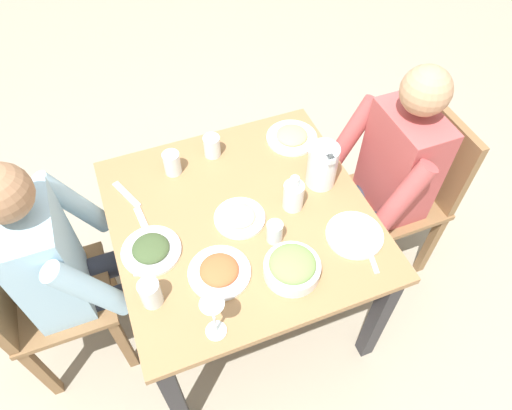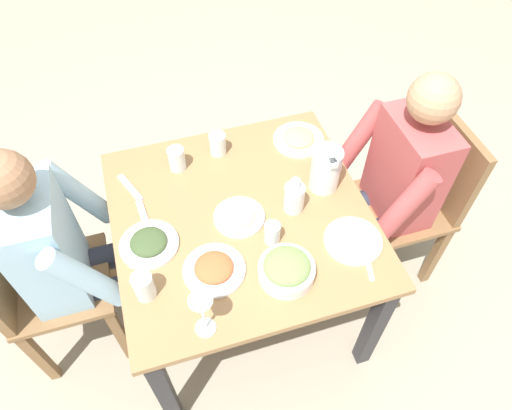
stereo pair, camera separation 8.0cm
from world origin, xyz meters
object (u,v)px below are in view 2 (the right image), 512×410
(water_glass_far_right, at_px, (218,144))
(wine_glass, at_px, (202,309))
(plate_rice_curry, at_px, (214,269))
(water_glass_by_pitcher, at_px, (144,286))
(diner_near, at_px, (384,185))
(plate_dolmas, at_px, (149,243))
(water_glass_near_left, at_px, (177,159))
(diner_far, at_px, (77,250))
(plate_fries, at_px, (299,138))
(water_glass_near_right, at_px, (272,233))
(water_pitcher, at_px, (325,169))
(dining_table, at_px, (242,231))
(plate_beans, at_px, (239,216))
(oil_carafe, at_px, (294,199))
(chair_near, at_px, (417,196))
(plate_yoghurt, at_px, (353,240))
(chair_far, at_px, (35,283))

(water_glass_far_right, distance_m, wine_glass, 0.82)
(plate_rice_curry, bearing_deg, water_glass_far_right, -15.72)
(water_glass_by_pitcher, bearing_deg, diner_near, -76.45)
(plate_dolmas, xyz_separation_m, water_glass_near_left, (0.36, -0.18, 0.04))
(diner_far, distance_m, plate_fries, 1.03)
(water_glass_by_pitcher, height_order, wine_glass, wine_glass)
(diner_near, height_order, water_glass_near_right, diner_near)
(diner_far, xyz_separation_m, water_pitcher, (-0.01, -1.00, 0.15))
(dining_table, height_order, plate_beans, plate_beans)
(plate_fries, distance_m, plate_dolmas, 0.81)
(diner_near, relative_size, plate_beans, 6.02)
(diner_far, height_order, plate_rice_curry, diner_far)
(dining_table, distance_m, plate_fries, 0.50)
(oil_carafe, bearing_deg, water_glass_by_pitcher, 108.69)
(plate_dolmas, height_order, wine_glass, wine_glass)
(chair_near, distance_m, water_glass_far_right, 0.94)
(wine_glass, bearing_deg, plate_yoghurt, -74.12)
(chair_far, xyz_separation_m, plate_rice_curry, (-0.28, -0.68, 0.22))
(water_glass_by_pitcher, bearing_deg, plate_yoghurt, -90.83)
(chair_near, height_order, chair_far, same)
(oil_carafe, bearing_deg, water_glass_near_right, 133.28)
(water_pitcher, height_order, plate_fries, water_pitcher)
(water_glass_by_pitcher, bearing_deg, water_glass_near_left, -21.66)
(dining_table, height_order, plate_yoghurt, plate_yoghurt)
(diner_near, bearing_deg, water_pitcher, 83.30)
(plate_rice_curry, relative_size, plate_yoghurt, 1.04)
(chair_near, distance_m, water_glass_near_left, 1.10)
(chair_far, xyz_separation_m, water_glass_near_left, (0.26, -0.66, 0.26))
(chair_near, relative_size, plate_yoghurt, 4.16)
(dining_table, bearing_deg, plate_yoghurt, -124.00)
(diner_far, bearing_deg, chair_near, -91.77)
(plate_fries, bearing_deg, water_glass_by_pitcher, 126.12)
(plate_yoghurt, relative_size, water_glass_far_right, 2.24)
(plate_beans, xyz_separation_m, water_glass_by_pitcher, (-0.22, 0.39, 0.04))
(dining_table, xyz_separation_m, plate_dolmas, (-0.04, 0.36, 0.12))
(water_glass_by_pitcher, relative_size, water_glass_near_right, 1.20)
(plate_dolmas, bearing_deg, water_glass_near_right, -103.97)
(water_pitcher, height_order, water_glass_by_pitcher, water_pitcher)
(dining_table, height_order, plate_rice_curry, plate_rice_curry)
(chair_near, relative_size, water_glass_near_left, 8.79)
(plate_fries, bearing_deg, chair_far, 102.20)
(chair_near, bearing_deg, chair_far, 88.45)
(plate_dolmas, bearing_deg, water_pitcher, -83.12)
(dining_table, relative_size, water_glass_far_right, 10.23)
(diner_far, xyz_separation_m, plate_beans, (-0.08, -0.62, 0.07))
(plate_beans, bearing_deg, dining_table, -39.51)
(chair_near, bearing_deg, plate_yoghurt, 118.66)
(water_pitcher, distance_m, plate_dolmas, 0.74)
(chair_near, xyz_separation_m, plate_dolmas, (-0.06, 1.21, 0.22))
(plate_yoghurt, distance_m, water_glass_near_right, 0.30)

